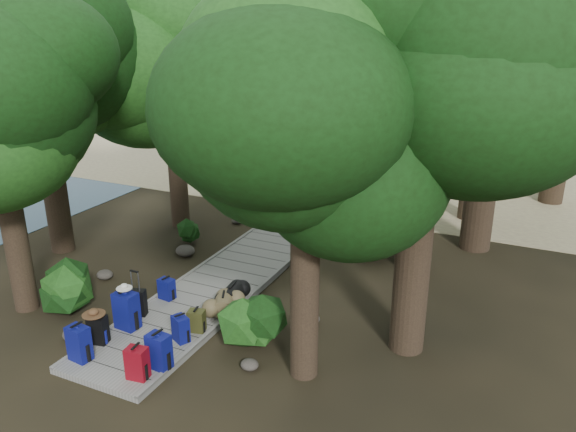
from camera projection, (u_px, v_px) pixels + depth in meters
The scene contains 50 objects.
ground at pixel (236, 275), 14.05m from camera, with size 120.00×120.00×0.00m, color #2D2516.
sand_beach at pixel (399, 146), 27.69m from camera, with size 40.00×22.00×0.02m, color #CBBC89.
water_bay at pixel (58, 90), 48.09m from camera, with size 50.00×60.00×0.02m, color #2B485A.
distant_hill at pixel (152, 66), 70.88m from camera, with size 32.00×16.00×12.00m, color black.
boardwalk at pixel (255, 258), 14.89m from camera, with size 2.00×12.00×0.12m, color gray.
backpack_left_a at pixel (79, 342), 10.29m from camera, with size 0.40×0.28×0.75m, color navy, non-canonical shape.
backpack_left_b at pixel (98, 328), 10.85m from camera, with size 0.35×0.25×0.64m, color black, non-canonical shape.
backpack_left_c at pixel (126, 309), 11.33m from camera, with size 0.46×0.33×0.86m, color navy, non-canonical shape.
backpack_left_d at pixel (167, 288), 12.56m from camera, with size 0.34×0.25×0.52m, color navy, non-canonical shape.
backpack_right_a at pixel (137, 362), 9.78m from camera, with size 0.37×0.26×0.66m, color maroon, non-canonical shape.
backpack_right_b at pixel (159, 349), 10.06m from camera, with size 0.41×0.29×0.74m, color navy, non-canonical shape.
backpack_right_c at pixel (181, 327), 10.92m from camera, with size 0.34×0.24×0.58m, color navy, non-canonical shape.
backpack_right_d at pixel (197, 320), 11.27m from camera, with size 0.33×0.24×0.50m, color #3D3D18, non-canonical shape.
duffel_right_khaki at pixel (224, 304), 11.98m from camera, with size 0.42×0.63×0.42m, color brown, non-canonical shape.
duffel_right_black at pixel (233, 294), 12.39m from camera, with size 0.42×0.66×0.42m, color black, non-canonical shape.
suitcase_on_boardwalk at pixel (137, 302), 11.87m from camera, with size 0.37×0.21×0.58m, color black, non-canonical shape.
lone_suitcase_on_sand at pixel (352, 183), 20.38m from camera, with size 0.44×0.25×0.69m, color black, non-canonical shape.
hat_brown at pixel (93, 311), 10.68m from camera, with size 0.44×0.44×0.13m, color #51351E, non-canonical shape.
hat_white at pixel (124, 286), 11.22m from camera, with size 0.32×0.32×0.11m, color silver, non-canonical shape.
kayak at pixel (302, 161), 24.32m from camera, with size 0.64×2.94×0.29m, color #A02C0D.
sun_lounger at pixel (453, 180), 20.89m from camera, with size 0.66×2.03×0.66m, color silver, non-canonical shape.
tree_right_a at pixel (306, 183), 9.00m from camera, with size 4.32×4.32×7.19m, color black, non-canonical shape.
tree_right_b at pixel (426, 102), 9.39m from camera, with size 5.34×5.34×9.53m, color black, non-canonical shape.
tree_right_c at pixel (428, 85), 12.75m from camera, with size 5.36×5.36×9.28m, color black, non-canonical shape.
tree_right_d at pixel (501, 24), 13.70m from camera, with size 6.46×6.46×11.84m, color black, non-canonical shape.
tree_right_e at pixel (482, 84), 16.52m from camera, with size 4.68×4.68×8.43m, color black, non-canonical shape.
tree_left_a at pixel (0, 149), 11.27m from camera, with size 4.31×4.31×7.19m, color black, non-canonical shape.
tree_left_b at pixel (40, 86), 14.06m from camera, with size 4.96×4.96×8.92m, color black, non-canonical shape.
tree_left_c at pixel (172, 96), 16.05m from camera, with size 4.54×4.54×7.90m, color black, non-canonical shape.
tree_back_a at pixel (372, 40), 25.36m from camera, with size 5.81×5.81×10.06m, color black, non-canonical shape.
tree_back_b at pixel (436, 35), 24.73m from camera, with size 5.93×5.93×10.59m, color black, non-canonical shape.
tree_back_c at pixel (516, 68), 24.01m from camera, with size 4.41×4.41×7.94m, color black, non-canonical shape.
tree_back_d at pixel (290, 69), 27.90m from camera, with size 4.30×4.30×7.16m, color black, non-canonical shape.
palm_right_a at pixel (415, 110), 16.25m from camera, with size 4.15×4.15×7.08m, color #133D11, non-canonical shape.
palm_right_b at pixel (520, 60), 20.35m from camera, with size 4.75×4.75×9.17m, color #133D11, non-canonical shape.
palm_right_c at pixel (441, 75), 22.97m from camera, with size 4.78×4.78×7.61m, color #133D11, non-canonical shape.
palm_left_a at pixel (209, 89), 19.46m from camera, with size 4.66×4.66×7.41m, color #133D11, non-canonical shape.
rock_left_a at pixel (74, 334), 11.21m from camera, with size 0.48×0.44×0.27m, color #4C473F, non-canonical shape.
rock_left_b at pixel (105, 275), 13.81m from camera, with size 0.41×0.37×0.23m, color #4C473F, non-canonical shape.
rock_left_c at pixel (185, 251), 15.13m from camera, with size 0.53×0.47×0.29m, color #4C473F, non-canonical shape.
rock_left_d at pixel (237, 221), 17.47m from camera, with size 0.33×0.29×0.18m, color #4C473F, non-canonical shape.
rock_right_a at pixel (250, 365), 10.30m from camera, with size 0.35×0.31×0.19m, color #4C473F, non-canonical shape.
rock_right_b at pixel (310, 319), 11.82m from camera, with size 0.41×0.37×0.22m, color #4C473F, non-canonical shape.
rock_right_c at pixel (301, 265), 14.37m from camera, with size 0.34×0.30×0.19m, color #4C473F, non-canonical shape.
shrub_left_a at pixel (69, 288), 12.21m from camera, with size 1.20×1.20×1.08m, color #1A4314, non-canonical shape.
shrub_left_b at pixel (188, 232), 15.86m from camera, with size 0.79×0.79×0.71m, color #1A4314, non-canonical shape.
shrub_left_c at pixel (243, 192), 18.93m from camera, with size 1.10×1.10×0.99m, color #1A4314, non-canonical shape.
shrub_right_a at pixel (255, 322), 10.91m from camera, with size 1.13×1.13×1.02m, color #1A4314, non-canonical shape.
shrub_right_b at pixel (368, 236), 14.85m from camera, with size 1.40×1.40×1.26m, color #1A4314, non-canonical shape.
shrub_right_c at pixel (382, 211), 17.42m from camera, with size 0.88×0.88×0.79m, color #1A4314, non-canonical shape.
Camera 1 is at (6.56, -10.97, 6.16)m, focal length 35.00 mm.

